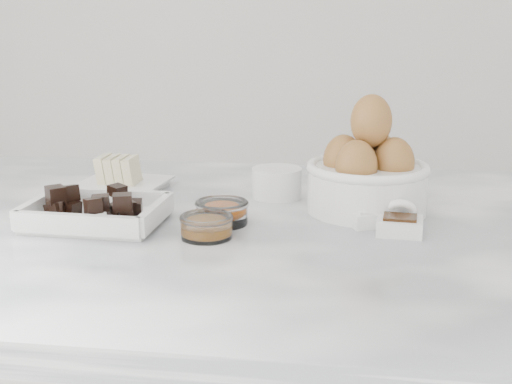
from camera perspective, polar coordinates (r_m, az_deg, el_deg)
marble_slab at (r=1.04m, az=-1.34°, el=-3.59°), size 1.20×0.80×0.04m
chocolate_dish at (r=1.05m, az=-12.71°, el=-1.37°), size 0.20×0.15×0.05m
butter_plate at (r=1.23m, az=-10.84°, el=1.06°), size 0.15×0.15×0.06m
sugar_ramekin at (r=1.16m, az=1.67°, el=0.85°), size 0.08×0.08×0.05m
egg_bowl at (r=1.09m, az=8.92°, el=1.42°), size 0.19×0.19×0.18m
honey_bowl at (r=0.97m, az=-3.98°, el=-2.73°), size 0.07×0.07×0.03m
zest_bowl at (r=1.02m, az=-2.75°, el=-1.55°), size 0.08×0.08×0.03m
vanilla_spoon at (r=1.00m, az=11.45°, el=-2.35°), size 0.07×0.08×0.05m
salt_spoon at (r=1.04m, az=8.86°, el=-1.76°), size 0.07×0.08×0.04m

